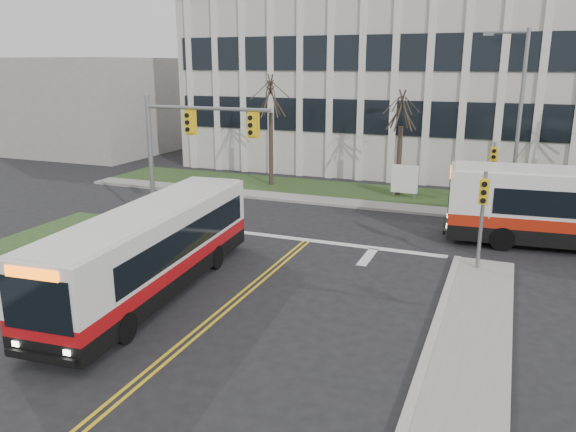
# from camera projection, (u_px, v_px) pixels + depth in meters

# --- Properties ---
(ground) EXTENTS (120.00, 120.00, 0.00)m
(ground) POSITION_uv_depth(u_px,v_px,m) (219.00, 315.00, 17.43)
(ground) COLOR black
(ground) RESTS_ON ground
(sidewalk_cross) EXTENTS (44.00, 1.60, 0.14)m
(sidewalk_cross) POSITION_uv_depth(u_px,v_px,m) (443.00, 212.00, 29.24)
(sidewalk_cross) COLOR #9E9B93
(sidewalk_cross) RESTS_ON ground
(building_lawn) EXTENTS (44.00, 5.00, 0.12)m
(building_lawn) POSITION_uv_depth(u_px,v_px,m) (449.00, 200.00, 31.75)
(building_lawn) COLOR #27441D
(building_lawn) RESTS_ON ground
(office_building) EXTENTS (40.00, 16.00, 12.00)m
(office_building) POSITION_uv_depth(u_px,v_px,m) (474.00, 85.00, 40.95)
(office_building) COLOR #BBB5AC
(office_building) RESTS_ON ground
(building_annex) EXTENTS (12.00, 12.00, 8.00)m
(building_annex) POSITION_uv_depth(u_px,v_px,m) (97.00, 106.00, 48.97)
(building_annex) COLOR #9E9B93
(building_annex) RESTS_ON ground
(mast_arm_signal) EXTENTS (6.11, 0.38, 6.20)m
(mast_arm_signal) POSITION_uv_depth(u_px,v_px,m) (181.00, 141.00, 24.73)
(mast_arm_signal) COLOR slate
(mast_arm_signal) RESTS_ON ground
(signal_pole_near) EXTENTS (0.34, 0.39, 3.80)m
(signal_pole_near) POSITION_uv_depth(u_px,v_px,m) (483.00, 207.00, 20.38)
(signal_pole_near) COLOR slate
(signal_pole_near) RESTS_ON ground
(signal_pole_far) EXTENTS (0.34, 0.39, 3.80)m
(signal_pole_far) POSITION_uv_depth(u_px,v_px,m) (493.00, 168.00, 28.00)
(signal_pole_far) COLOR slate
(signal_pole_far) RESTS_ON ground
(streetlight) EXTENTS (2.15, 0.25, 9.20)m
(streetlight) POSITION_uv_depth(u_px,v_px,m) (516.00, 113.00, 27.71)
(streetlight) COLOR slate
(streetlight) RESTS_ON ground
(directory_sign) EXTENTS (1.50, 0.12, 2.00)m
(directory_sign) POSITION_uv_depth(u_px,v_px,m) (405.00, 179.00, 31.91)
(directory_sign) COLOR slate
(directory_sign) RESTS_ON ground
(tree_left) EXTENTS (1.80, 1.80, 7.70)m
(tree_left) POSITION_uv_depth(u_px,v_px,m) (271.00, 98.00, 34.25)
(tree_left) COLOR #42352B
(tree_left) RESTS_ON ground
(tree_mid) EXTENTS (1.80, 1.80, 6.82)m
(tree_mid) POSITION_uv_depth(u_px,v_px,m) (402.00, 112.00, 31.74)
(tree_mid) COLOR #42352B
(tree_mid) RESTS_ON ground
(bus_main) EXTENTS (3.25, 11.02, 2.90)m
(bus_main) POSITION_uv_depth(u_px,v_px,m) (152.00, 252.00, 18.79)
(bus_main) COLOR silver
(bus_main) RESTS_ON ground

